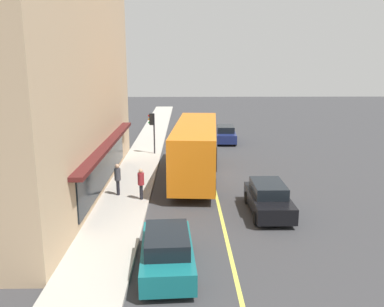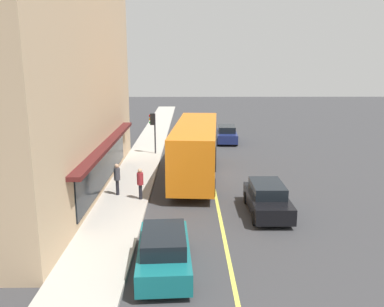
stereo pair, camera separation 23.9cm
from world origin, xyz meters
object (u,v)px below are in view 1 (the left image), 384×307
Objects in this scene: bus at (196,147)px; car_teal at (167,251)px; car_navy at (225,134)px; car_black at (268,199)px; pedestrian_at_corner at (141,181)px; traffic_light at (152,124)px; pedestrian_by_curb at (118,176)px.

bus is 2.57× the size of car_teal.
bus is at bearing 165.16° from car_navy.
bus reaches higher than car_black.
pedestrian_at_corner is (-16.11, 6.09, 0.41)m from car_navy.
pedestrian_at_corner reaches higher than car_black.
car_black is (-12.62, -6.66, -1.79)m from traffic_light.
bus is 5.86m from pedestrian_by_curb.
car_black is at bearing -40.70° from car_teal.
car_black is (-6.26, -3.39, -1.24)m from bus.
car_teal is at bearing 169.27° from car_navy.
pedestrian_at_corner is at bearing 75.08° from car_black.
pedestrian_at_corner reaches higher than car_navy.
car_navy is 1.02× the size of car_black.
car_black is 0.98× the size of car_teal.
bus is 6.43× the size of pedestrian_by_curb.
car_navy is 2.49× the size of pedestrian_by_curb.
car_navy is 17.82m from car_black.
car_black is at bearing -104.92° from pedestrian_at_corner.
car_teal is at bearing -159.20° from pedestrian_by_curb.
bus is 5.53m from pedestrian_at_corner.
pedestrian_by_curb is at bearing 61.56° from pedestrian_at_corner.
traffic_light is 1.82× the size of pedestrian_by_curb.
car_black is at bearing -178.97° from car_navy.
pedestrian_at_corner is (1.71, 6.41, 0.41)m from car_black.
traffic_light reaches higher than car_teal.
car_teal is 2.62× the size of pedestrian_at_corner.
pedestrian_at_corner reaches higher than car_teal.
car_navy is 17.23m from pedestrian_at_corner.
car_teal is (-18.14, -1.92, -1.79)m from traffic_light.
traffic_light reaches higher than car_black.
traffic_light is at bearing -6.18° from pedestrian_by_curb.
traffic_light is 1.91× the size of pedestrian_at_corner.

